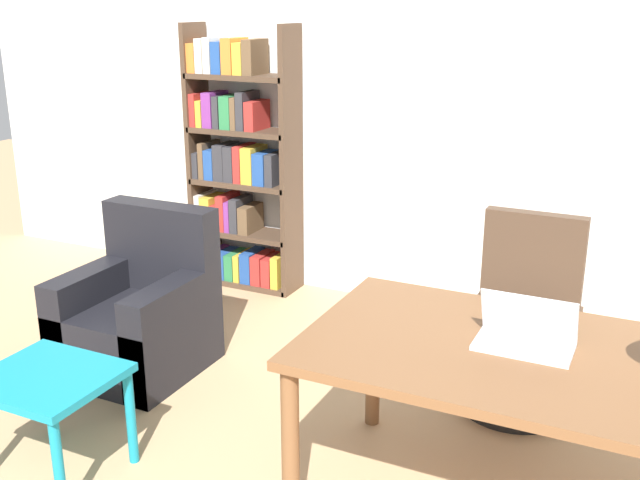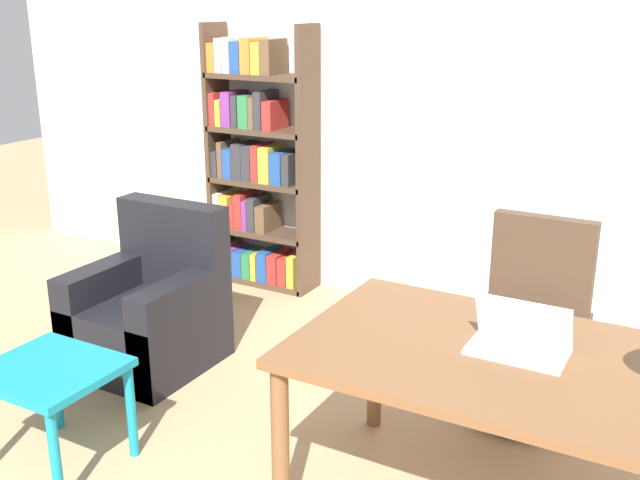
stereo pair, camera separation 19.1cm
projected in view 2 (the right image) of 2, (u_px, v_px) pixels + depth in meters
wall_back at (493, 111)px, 4.58m from camera, size 8.00×0.06×2.70m
desk at (507, 376)px, 2.80m from camera, size 1.59×0.97×0.74m
laptop at (519, 340)px, 2.78m from camera, size 0.36×0.21×0.21m
office_chair at (530, 326)px, 3.72m from camera, size 0.56×0.56×0.98m
side_table_blue at (51, 383)px, 3.25m from camera, size 0.55×0.51×0.49m
armchair at (150, 314)px, 4.25m from camera, size 0.69×0.72×0.90m
bookshelf at (257, 168)px, 5.33m from camera, size 0.80×0.28×1.86m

